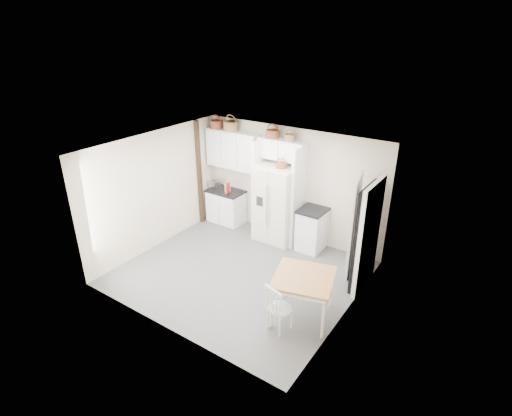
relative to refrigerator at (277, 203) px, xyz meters
The scene contains 27 objects.
floor 1.89m from the refrigerator, 84.81° to the right, with size 4.50×4.50×0.00m, color #434343.
ceiling 2.37m from the refrigerator, 84.81° to the right, with size 4.50×4.50×0.00m, color white.
wall_back 0.55m from the refrigerator, 66.63° to the left, with size 4.50×4.50×0.00m, color beige.
wall_left 2.70m from the refrigerator, 141.79° to the right, with size 4.00×4.00×0.00m, color beige.
wall_right 2.94m from the refrigerator, 34.55° to the right, with size 4.00×4.00×0.00m, color beige.
refrigerator is the anchor object (origin of this frame).
base_cab_left 1.61m from the refrigerator, behind, with size 0.88×0.56×0.82m, color white.
base_cab_right 0.99m from the refrigerator, ahead, with size 0.53×0.63×0.92m, color white.
dining_table 2.83m from the refrigerator, 49.42° to the right, with size 0.97×0.97×0.81m, color #A35C31.
windsor_chair 3.13m from the refrigerator, 57.56° to the right, with size 0.40×0.36×0.82m, color white.
counter_left 1.53m from the refrigerator, behind, with size 0.92×0.59×0.04m, color black.
counter_right 0.89m from the refrigerator, ahead, with size 0.57×0.67×0.04m, color black.
toaster 1.87m from the refrigerator, behind, with size 0.28×0.16×0.19m, color silver.
cookbook_red 1.40m from the refrigerator, behind, with size 0.04×0.17×0.25m, color red.
cookbook_cream 1.40m from the refrigerator, behind, with size 0.04×0.17×0.25m, color beige.
basket_upper_a 2.41m from the refrigerator, behind, with size 0.31×0.31×0.18m, color #581E18.
basket_upper_b 2.11m from the refrigerator, behind, with size 0.36×0.36×0.21m, color brown.
basket_bridge_a 1.57m from the refrigerator, 146.22° to the left, with size 0.30×0.30×0.17m, color #581E18.
basket_bridge_b 1.54m from the refrigerator, 46.16° to the left, with size 0.24×0.24×0.14m, color brown.
basket_fridge_b 0.98m from the refrigerator, 36.09° to the right, with size 0.23×0.23×0.12m, color #581E18.
upper_cabinet 1.69m from the refrigerator, behind, with size 1.40×0.34×0.90m, color white.
bridge_cabinet 1.24m from the refrigerator, 90.00° to the left, with size 1.12×0.34×0.45m, color white.
fridge_panel_left 0.57m from the refrigerator, behind, with size 0.08×0.60×2.30m, color white.
fridge_panel_right 0.57m from the refrigerator, ahead, with size 0.08×0.60×2.30m, color white.
trim_post 2.11m from the refrigerator, behind, with size 0.09×0.09×2.60m, color black.
doorway_void 2.40m from the refrigerator, 15.78° to the right, with size 0.18×0.85×2.05m, color black.
door_slab 1.98m from the refrigerator, ahead, with size 0.80×0.04×2.05m, color white.
Camera 1 is at (4.11, -5.48, 4.60)m, focal length 28.00 mm.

